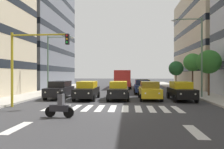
{
  "coord_description": "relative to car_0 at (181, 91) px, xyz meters",
  "views": [
    {
      "loc": [
        -1.11,
        14.36,
        2.45
      ],
      "look_at": [
        0.36,
        -4.01,
        2.39
      ],
      "focal_mm": 32.68,
      "sensor_mm": 36.0,
      "label": 1
    }
  ],
  "objects": [
    {
      "name": "bus_behind_traffic",
      "position": [
        5.77,
        -16.48,
        0.97
      ],
      "size": [
        2.78,
        10.5,
        3.0
      ],
      "color": "red",
      "rests_on": "ground_plane"
    },
    {
      "name": "traffic_light_gantry",
      "position": [
        12.18,
        4.85,
        2.82
      ],
      "size": [
        4.39,
        0.36,
        5.5
      ],
      "color": "#AD991E",
      "rests_on": "ground_plane"
    },
    {
      "name": "crosswalk_markings",
      "position": [
        5.97,
        4.89,
        -0.88
      ],
      "size": [
        9.45,
        2.8,
        0.01
      ],
      "color": "silver",
      "rests_on": "ground_plane"
    },
    {
      "name": "building_right_block_0",
      "position": [
        22.35,
        -17.45,
        12.37
      ],
      "size": [
        10.47,
        18.36,
        26.51
      ],
      "color": "slate",
      "rests_on": "ground_plane"
    },
    {
      "name": "street_tree_3",
      "position": [
        -3.44,
        -16.99,
        2.51
      ],
      "size": [
        2.53,
        2.53,
        4.52
      ],
      "color": "#513823",
      "rests_on": "sidewalk_left"
    },
    {
      "name": "car_1",
      "position": [
        2.84,
        -0.35,
        0.0
      ],
      "size": [
        2.02,
        4.44,
        1.72
      ],
      "color": "gold",
      "rests_on": "ground_plane"
    },
    {
      "name": "car_row2_0",
      "position": [
        3.02,
        -6.74,
        0.0
      ],
      "size": [
        2.02,
        4.44,
        1.72
      ],
      "color": "gold",
      "rests_on": "ground_plane"
    },
    {
      "name": "ground_plane",
      "position": [
        5.97,
        4.89,
        -0.89
      ],
      "size": [
        180.0,
        180.0,
        0.0
      ],
      "primitive_type": "plane",
      "color": "#38383A"
    },
    {
      "name": "car_3",
      "position": [
        8.8,
        -0.0,
        0.0
      ],
      "size": [
        2.02,
        4.44,
        1.72
      ],
      "color": "black",
      "rests_on": "ground_plane"
    },
    {
      "name": "building_left_block_0",
      "position": [
        -10.4,
        -17.41,
        7.41
      ],
      "size": [
        10.47,
        18.44,
        16.6
      ],
      "color": "beige",
      "rests_on": "ground_plane"
    },
    {
      "name": "street_tree_1",
      "position": [
        -3.66,
        -3.11,
        2.82
      ],
      "size": [
        2.51,
        2.51,
        4.83
      ],
      "color": "#513823",
      "rests_on": "sidewalk_left"
    },
    {
      "name": "lane_arrow_0",
      "position": [
        2.04,
        10.39,
        -0.88
      ],
      "size": [
        0.5,
        2.2,
        0.01
      ],
      "primitive_type": "cube",
      "color": "silver",
      "rests_on": "ground_plane"
    },
    {
      "name": "car_0",
      "position": [
        0.0,
        0.0,
        0.0
      ],
      "size": [
        2.02,
        4.44,
        1.72
      ],
      "color": "black",
      "rests_on": "ground_plane"
    },
    {
      "name": "street_lamp_left",
      "position": [
        -2.02,
        -1.81,
        4.09
      ],
      "size": [
        3.09,
        0.28,
        7.96
      ],
      "color": "#4C6B56",
      "rests_on": "sidewalk_left"
    },
    {
      "name": "street_lamp_right",
      "position": [
        13.85,
        -4.36,
        3.5
      ],
      "size": [
        3.32,
        0.28,
        6.82
      ],
      "color": "#4C6B56",
      "rests_on": "sidewalk_right"
    },
    {
      "name": "car_2",
      "position": [
        5.77,
        -0.14,
        0.0
      ],
      "size": [
        2.02,
        4.44,
        1.72
      ],
      "color": "black",
      "rests_on": "ground_plane"
    },
    {
      "name": "street_tree_2",
      "position": [
        -3.82,
        -9.1,
        3.1
      ],
      "size": [
        2.42,
        2.42,
        5.07
      ],
      "color": "#513823",
      "rests_on": "sidewalk_left"
    },
    {
      "name": "motorcycle_with_rider",
      "position": [
        8.69,
        8.11,
        -0.24
      ],
      "size": [
        1.7,
        0.39,
        1.57
      ],
      "color": "black",
      "rests_on": "ground_plane"
    },
    {
      "name": "lane_arrow_1",
      "position": [
        9.9,
        10.39,
        -0.88
      ],
      "size": [
        0.5,
        2.2,
        0.01
      ],
      "primitive_type": "cube",
      "color": "silver",
      "rests_on": "ground_plane"
    },
    {
      "name": "car_4",
      "position": [
        11.66,
        -0.55,
        0.0
      ],
      "size": [
        2.02,
        4.44,
        1.72
      ],
      "color": "black",
      "rests_on": "ground_plane"
    },
    {
      "name": "car_row2_1",
      "position": [
        3.16,
        -6.26,
        0.0
      ],
      "size": [
        2.02,
        4.44,
        1.72
      ],
      "color": "navy",
      "rests_on": "ground_plane"
    }
  ]
}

